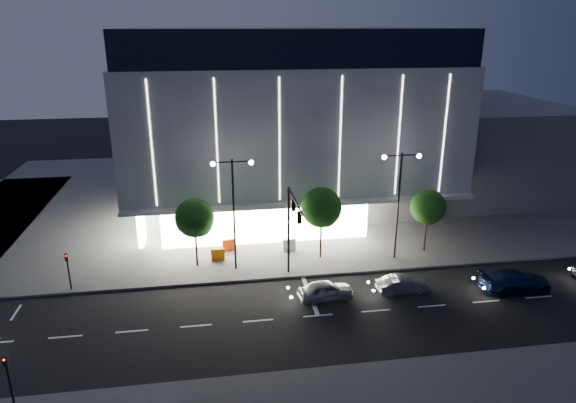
# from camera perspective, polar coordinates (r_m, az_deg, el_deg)

# --- Properties ---
(ground) EXTENTS (160.00, 160.00, 0.00)m
(ground) POSITION_cam_1_polar(r_m,az_deg,el_deg) (35.92, -0.35, -11.58)
(ground) COLOR black
(ground) RESTS_ON ground
(sidewalk_museum) EXTENTS (70.00, 40.00, 0.15)m
(sidewalk_museum) POSITION_cam_1_polar(r_m,az_deg,el_deg) (58.31, 1.04, 0.88)
(sidewalk_museum) COLOR #474747
(sidewalk_museum) RESTS_ON ground
(museum) EXTENTS (30.00, 25.80, 18.00)m
(museum) POSITION_cam_1_polar(r_m,az_deg,el_deg) (54.15, -0.73, 9.49)
(museum) COLOR #4C4C51
(museum) RESTS_ON ground
(annex_building) EXTENTS (16.00, 20.00, 10.00)m
(annex_building) POSITION_cam_1_polar(r_m,az_deg,el_deg) (63.91, 20.07, 5.92)
(annex_building) COLOR #4C4C51
(annex_building) RESTS_ON ground
(traffic_mast) EXTENTS (0.33, 5.89, 7.07)m
(traffic_mast) POSITION_cam_1_polar(r_m,az_deg,el_deg) (36.83, 0.41, -2.07)
(traffic_mast) COLOR black
(traffic_mast) RESTS_ON ground
(street_lamp_west) EXTENTS (3.16, 0.36, 9.00)m
(street_lamp_west) POSITION_cam_1_polar(r_m,az_deg,el_deg) (38.62, -6.09, 0.31)
(street_lamp_west) COLOR black
(street_lamp_west) RESTS_ON ground
(street_lamp_east) EXTENTS (3.16, 0.36, 9.00)m
(street_lamp_east) POSITION_cam_1_polar(r_m,az_deg,el_deg) (41.23, 12.26, 1.20)
(street_lamp_east) COLOR black
(street_lamp_east) RESTS_ON ground
(ped_signal_far) EXTENTS (0.22, 0.24, 3.00)m
(ped_signal_far) POSITION_cam_1_polar(r_m,az_deg,el_deg) (40.12, -23.25, -6.76)
(ped_signal_far) COLOR black
(ped_signal_far) RESTS_ON ground
(ped_signal_near) EXTENTS (0.22, 0.24, 3.00)m
(ped_signal_near) POSITION_cam_1_polar(r_m,az_deg,el_deg) (30.20, -28.67, -16.56)
(ped_signal_near) COLOR black
(ped_signal_near) RESTS_ON ground
(tree_left) EXTENTS (3.02, 3.02, 5.72)m
(tree_left) POSITION_cam_1_polar(r_m,az_deg,el_deg) (40.23, -10.30, -2.03)
(tree_left) COLOR black
(tree_left) RESTS_ON ground
(tree_mid) EXTENTS (3.25, 3.25, 6.15)m
(tree_mid) POSITION_cam_1_polar(r_m,az_deg,el_deg) (41.00, 3.77, -0.89)
(tree_mid) COLOR black
(tree_mid) RESTS_ON ground
(tree_right) EXTENTS (2.91, 2.91, 5.51)m
(tree_right) POSITION_cam_1_polar(r_m,az_deg,el_deg) (43.91, 15.30, -0.80)
(tree_right) COLOR black
(tree_right) RESTS_ON ground
(car_lead) EXTENTS (4.11, 2.06, 1.35)m
(car_lead) POSITION_cam_1_polar(r_m,az_deg,el_deg) (36.59, 4.23, -9.81)
(car_lead) COLOR #9A9EA1
(car_lead) RESTS_ON ground
(car_second) EXTENTS (3.80, 1.46, 1.24)m
(car_second) POSITION_cam_1_polar(r_m,az_deg,el_deg) (38.24, 12.61, -8.99)
(car_second) COLOR gray
(car_second) RESTS_ON ground
(car_third) EXTENTS (5.20, 2.15, 1.50)m
(car_third) POSITION_cam_1_polar(r_m,az_deg,el_deg) (41.00, 23.98, -8.07)
(car_third) COLOR #122145
(car_third) RESTS_ON ground
(barrier_a) EXTENTS (1.13, 0.48, 1.00)m
(barrier_a) POSITION_cam_1_polar(r_m,az_deg,el_deg) (43.80, -6.57, -4.83)
(barrier_a) COLOR #E9470C
(barrier_a) RESTS_ON sidewalk_museum
(barrier_c) EXTENTS (1.11, 0.28, 1.00)m
(barrier_c) POSITION_cam_1_polar(r_m,az_deg,el_deg) (42.16, -7.80, -5.87)
(barrier_c) COLOR orange
(barrier_c) RESTS_ON sidewalk_museum
(barrier_d) EXTENTS (1.12, 0.39, 1.00)m
(barrier_d) POSITION_cam_1_polar(r_m,az_deg,el_deg) (43.56, 0.13, -4.83)
(barrier_d) COLOR silver
(barrier_d) RESTS_ON sidewalk_museum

